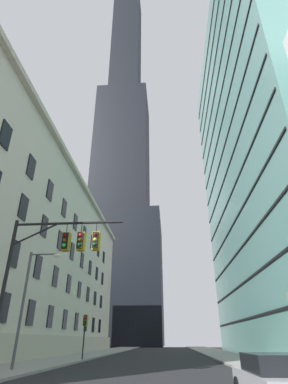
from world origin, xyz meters
TOP-DOWN VIEW (x-y plane):
  - station_building at (-18.48, 25.62)m, footprint 15.64×63.25m
  - dark_skyscraper at (-14.63, 88.96)m, footprint 28.96×28.96m
  - glass_office_midrise at (18.57, 28.93)m, footprint 15.24×42.83m
  - traffic_signal_mast at (-4.24, 5.13)m, footprint 6.40×0.63m
  - traffic_light_far_left at (-6.32, 20.10)m, footprint 0.40×0.63m
  - street_lamppost at (-7.49, 9.53)m, footprint 2.27×0.32m
  - parked_car at (4.83, -0.22)m, footprint 1.88×4.39m

SIDE VIEW (x-z plane):
  - parked_car at x=4.83m, z-range 0.00..1.39m
  - traffic_light_far_left at x=-6.32m, z-range 1.30..5.09m
  - street_lamppost at x=-7.49m, z-range 0.86..8.02m
  - traffic_signal_mast at x=-4.24m, z-range 1.96..9.80m
  - station_building at x=-18.48m, z-range -0.02..23.83m
  - glass_office_midrise at x=18.57m, z-range 0.00..56.35m
  - dark_skyscraper at x=-14.63m, z-range -37.02..149.12m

